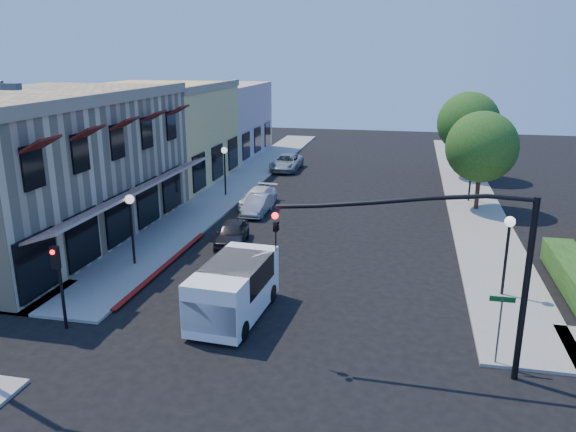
% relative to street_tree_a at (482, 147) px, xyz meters
% --- Properties ---
extents(ground, '(120.00, 120.00, 0.00)m').
position_rel_street_tree_a_xyz_m(ground, '(-8.80, -22.00, -4.19)').
color(ground, black).
rests_on(ground, ground).
extents(sidewalk_left, '(3.50, 50.00, 0.12)m').
position_rel_street_tree_a_xyz_m(sidewalk_left, '(-17.55, 5.00, -4.13)').
color(sidewalk_left, gray).
rests_on(sidewalk_left, ground).
extents(sidewalk_right, '(3.50, 50.00, 0.12)m').
position_rel_street_tree_a_xyz_m(sidewalk_right, '(-0.05, 5.00, -4.13)').
color(sidewalk_right, gray).
rests_on(sidewalk_right, ground).
extents(curb_red_strip, '(0.25, 10.00, 0.06)m').
position_rel_street_tree_a_xyz_m(curb_red_strip, '(-15.70, -14.00, -4.19)').
color(curb_red_strip, maroon).
rests_on(curb_red_strip, ground).
extents(corner_brick_building, '(11.77, 18.20, 8.10)m').
position_rel_street_tree_a_xyz_m(corner_brick_building, '(-24.25, -11.00, -0.19)').
color(corner_brick_building, beige).
rests_on(corner_brick_building, ground).
extents(yellow_stucco_building, '(10.00, 12.00, 7.60)m').
position_rel_street_tree_a_xyz_m(yellow_stucco_building, '(-24.30, 4.00, -0.39)').
color(yellow_stucco_building, '#DCB363').
rests_on(yellow_stucco_building, ground).
extents(pink_stucco_building, '(10.00, 12.00, 7.00)m').
position_rel_street_tree_a_xyz_m(pink_stucco_building, '(-24.30, 16.00, -0.69)').
color(pink_stucco_building, beige).
rests_on(pink_stucco_building, ground).
extents(hedge, '(1.40, 8.00, 1.10)m').
position_rel_street_tree_a_xyz_m(hedge, '(2.90, -13.00, -4.19)').
color(hedge, '#1E4513').
rests_on(hedge, ground).
extents(street_tree_a, '(4.56, 4.56, 6.48)m').
position_rel_street_tree_a_xyz_m(street_tree_a, '(0.00, 0.00, 0.00)').
color(street_tree_a, '#321F14').
rests_on(street_tree_a, ground).
extents(street_tree_b, '(4.94, 4.94, 7.02)m').
position_rel_street_tree_a_xyz_m(street_tree_b, '(0.00, 10.00, 0.35)').
color(street_tree_b, '#321F14').
rests_on(street_tree_b, ground).
extents(signal_mast_arm, '(8.01, 0.39, 6.00)m').
position_rel_street_tree_a_xyz_m(signal_mast_arm, '(-2.94, -20.50, -0.11)').
color(signal_mast_arm, black).
rests_on(signal_mast_arm, ground).
extents(secondary_signal, '(0.28, 0.42, 3.32)m').
position_rel_street_tree_a_xyz_m(secondary_signal, '(-16.80, -20.59, -1.88)').
color(secondary_signal, black).
rests_on(secondary_signal, ground).
extents(street_name_sign, '(0.80, 0.06, 2.50)m').
position_rel_street_tree_a_xyz_m(street_name_sign, '(-1.30, -19.80, -2.50)').
color(street_name_sign, '#595B5E').
rests_on(street_name_sign, ground).
extents(lamppost_left_near, '(0.44, 0.44, 3.57)m').
position_rel_street_tree_a_xyz_m(lamppost_left_near, '(-17.30, -14.00, -1.46)').
color(lamppost_left_near, black).
rests_on(lamppost_left_near, ground).
extents(lamppost_left_far, '(0.44, 0.44, 3.57)m').
position_rel_street_tree_a_xyz_m(lamppost_left_far, '(-17.30, 0.00, -1.46)').
color(lamppost_left_far, black).
rests_on(lamppost_left_far, ground).
extents(lamppost_right_near, '(0.44, 0.44, 3.57)m').
position_rel_street_tree_a_xyz_m(lamppost_right_near, '(-0.30, -14.00, -1.46)').
color(lamppost_right_near, black).
rests_on(lamppost_right_near, ground).
extents(lamppost_right_far, '(0.44, 0.44, 3.57)m').
position_rel_street_tree_a_xyz_m(lamppost_right_far, '(-0.30, 2.00, -1.46)').
color(lamppost_right_far, black).
rests_on(lamppost_right_far, ground).
extents(white_van, '(2.46, 5.09, 2.20)m').
position_rel_street_tree_a_xyz_m(white_van, '(-10.88, -18.25, -2.92)').
color(white_van, white).
rests_on(white_van, ground).
extents(parked_car_a, '(1.98, 3.93, 1.28)m').
position_rel_street_tree_a_xyz_m(parked_car_a, '(-13.60, -10.00, -3.55)').
color(parked_car_a, black).
rests_on(parked_car_a, ground).
extents(parked_car_b, '(1.33, 3.74, 1.23)m').
position_rel_street_tree_a_xyz_m(parked_car_b, '(-13.83, -3.93, -3.58)').
color(parked_car_b, '#A7ABAC').
rests_on(parked_car_b, ground).
extents(parked_car_c, '(2.03, 4.25, 1.20)m').
position_rel_street_tree_a_xyz_m(parked_car_c, '(-14.30, -2.00, -3.60)').
color(parked_car_c, silver).
rests_on(parked_car_c, ground).
extents(parked_car_d, '(2.31, 4.96, 1.38)m').
position_rel_street_tree_a_xyz_m(parked_car_d, '(-15.00, 10.00, -3.51)').
color(parked_car_d, '#A4A6A9').
rests_on(parked_car_d, ground).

